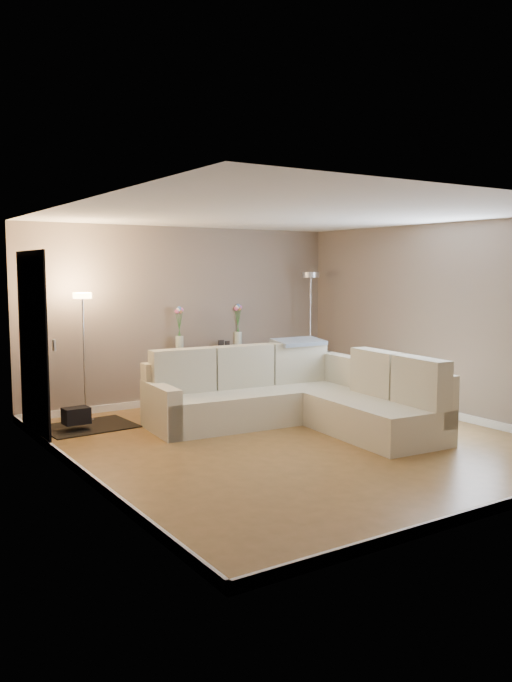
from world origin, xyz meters
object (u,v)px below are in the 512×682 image
console_table (206,372)px  floor_lamp_lit (83,331)px  floor_lamp_unlit (310,308)px  sectional_sofa (296,397)px

console_table → floor_lamp_lit: size_ratio=0.76×
console_table → floor_lamp_unlit: (1.75, -0.30, 0.93)m
sectional_sofa → floor_lamp_unlit: floor_lamp_unlit is taller
sectional_sofa → floor_lamp_lit: (-2.19, 1.66, 0.83)m
floor_lamp_lit → floor_lamp_unlit: 3.73m
console_table → floor_lamp_unlit: bearing=-9.7°
console_table → floor_lamp_unlit: size_ratio=0.66×
sectional_sofa → floor_lamp_unlit: (1.54, 1.71, 1.01)m
console_table → floor_lamp_lit: 2.15m
sectional_sofa → console_table: size_ratio=2.25×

